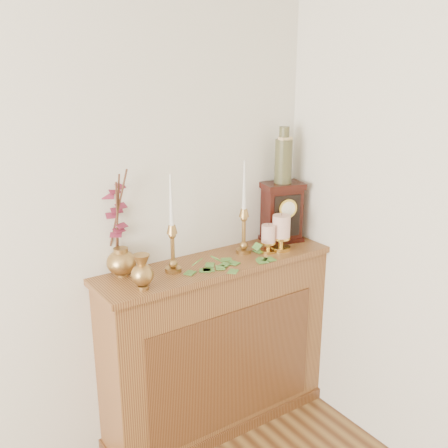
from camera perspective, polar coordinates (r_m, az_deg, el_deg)
console_shelf at (r=2.78m, az=-0.69°, el=-13.52°), size 1.24×0.34×0.93m
candlestick_left at (r=2.40m, az=-5.65°, el=-1.82°), size 0.08×0.08×0.46m
candlestick_center at (r=2.62m, az=2.17°, el=0.04°), size 0.08×0.08×0.47m
bud_vase at (r=2.26m, az=-8.90°, el=-5.22°), size 0.10×0.10×0.16m
ginger_jar at (r=2.40m, az=-11.56°, el=-0.29°), size 0.20×0.22×0.50m
pillar_candle_left at (r=2.66m, az=4.86°, el=-1.43°), size 0.08×0.08×0.15m
pillar_candle_right at (r=2.70m, az=6.24°, el=-0.73°), size 0.10×0.10×0.20m
ivy_garland at (r=2.48m, az=-0.13°, el=-4.50°), size 0.49×0.19×0.09m
mantel_clock at (r=2.82m, az=6.31°, el=1.24°), size 0.24×0.20×0.32m
ceramic_vase at (r=2.76m, az=6.49°, el=7.15°), size 0.09×0.09×0.29m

